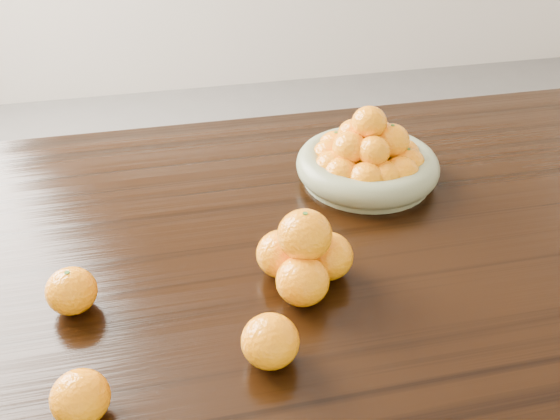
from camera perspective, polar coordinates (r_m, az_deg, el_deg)
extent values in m
cube|color=black|center=(1.10, -0.04, -3.72)|extent=(2.00, 1.00, 0.04)
cube|color=black|center=(2.00, 24.10, -1.05)|extent=(0.08, 0.08, 0.71)
cylinder|color=gray|center=(1.27, 7.89, 3.06)|extent=(0.26, 0.26, 0.01)
torus|color=gray|center=(1.26, 7.98, 4.11)|extent=(0.28, 0.28, 0.05)
ellipsoid|color=#FF9407|center=(1.32, 10.20, 5.73)|extent=(0.06, 0.06, 0.06)
ellipsoid|color=#FF9407|center=(1.33, 8.33, 6.33)|extent=(0.07, 0.07, 0.07)
ellipsoid|color=#FF9407|center=(1.32, 6.39, 6.21)|extent=(0.07, 0.07, 0.06)
ellipsoid|color=#FF9407|center=(1.29, 5.07, 5.79)|extent=(0.07, 0.07, 0.07)
ellipsoid|color=#FF9407|center=(1.26, 4.54, 5.02)|extent=(0.07, 0.07, 0.06)
ellipsoid|color=#FF9407|center=(1.22, 4.78, 3.91)|extent=(0.07, 0.07, 0.07)
ellipsoid|color=#FF9407|center=(1.20, 5.64, 3.32)|extent=(0.07, 0.07, 0.07)
ellipsoid|color=#FF9407|center=(1.19, 7.88, 2.80)|extent=(0.07, 0.07, 0.07)
ellipsoid|color=#FF9407|center=(1.20, 9.59, 2.97)|extent=(0.07, 0.07, 0.06)
ellipsoid|color=#FF9407|center=(1.22, 11.00, 3.31)|extent=(0.07, 0.07, 0.07)
ellipsoid|color=#FF9407|center=(1.25, 11.50, 4.12)|extent=(0.07, 0.07, 0.07)
ellipsoid|color=#FF9407|center=(1.28, 11.18, 4.98)|extent=(0.07, 0.07, 0.06)
ellipsoid|color=#FF9407|center=(1.26, 8.31, 4.51)|extent=(0.07, 0.07, 0.06)
ellipsoid|color=#FF9407|center=(1.27, 8.76, 6.91)|extent=(0.07, 0.07, 0.06)
ellipsoid|color=#FF9407|center=(1.26, 6.74, 6.91)|extent=(0.06, 0.06, 0.06)
ellipsoid|color=#FF9407|center=(1.21, 6.42, 5.65)|extent=(0.07, 0.07, 0.06)
ellipsoid|color=#FF9407|center=(1.20, 8.57, 5.34)|extent=(0.06, 0.06, 0.06)
ellipsoid|color=#FF9407|center=(1.24, 10.12, 6.24)|extent=(0.07, 0.07, 0.07)
ellipsoid|color=#FF9407|center=(1.22, 8.16, 7.93)|extent=(0.07, 0.07, 0.06)
ellipsoid|color=#FF9407|center=(0.95, 2.08, -6.49)|extent=(0.08, 0.08, 0.08)
ellipsoid|color=#FF9407|center=(1.00, 4.37, -4.22)|extent=(0.08, 0.08, 0.08)
ellipsoid|color=#FF9407|center=(1.00, 0.15, -4.03)|extent=(0.08, 0.08, 0.08)
ellipsoid|color=#FF9407|center=(0.95, 2.27, -2.29)|extent=(0.08, 0.08, 0.08)
ellipsoid|color=#FF9407|center=(0.99, -18.53, -7.03)|extent=(0.08, 0.08, 0.07)
ellipsoid|color=#FF9407|center=(0.84, -17.79, -16.03)|extent=(0.07, 0.07, 0.07)
ellipsoid|color=#FF9407|center=(0.86, -0.90, -11.91)|extent=(0.08, 0.08, 0.07)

